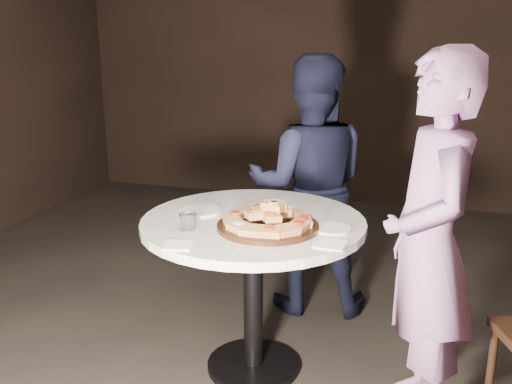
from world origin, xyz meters
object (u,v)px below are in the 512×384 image
Objects in this scene: chair_far at (321,212)px; diner_teal at (429,246)px; diner_navy at (309,186)px; water_glass at (188,222)px; focaccia_pile at (269,217)px; serving_board at (268,226)px; table at (253,248)px.

diner_teal reaches higher than chair_far.
diner_navy is 1.23m from diner_teal.
water_glass is 0.05× the size of diner_navy.
diner_teal reaches higher than focaccia_pile.
serving_board is 0.75m from diner_teal.
serving_board reaches higher than table.
water_glass is 1.12m from diner_teal.
diner_navy is (0.01, 0.94, -0.09)m from focaccia_pile.
serving_board is at bearing 19.89° from water_glass.
diner_teal reaches higher than water_glass.
serving_board is 5.64× the size of water_glass.
focaccia_pile is 1.46m from chair_far.
chair_far is at bearing 89.39° from serving_board.
serving_board is (0.11, -0.12, 0.17)m from table.
table is at bearing 133.39° from serving_board.
serving_board is at bearing 86.95° from chair_far.
table is 2.88× the size of serving_board.
focaccia_pile is (0.00, 0.00, 0.04)m from serving_board.
diner_navy reaches higher than chair_far.
diner_navy is (0.37, 1.08, -0.07)m from water_glass.
water_glass is at bearing 60.15° from diner_navy.
diner_teal is (0.75, -0.04, -0.00)m from serving_board.
focaccia_pile is at bearing 87.07° from chair_far.
diner_teal is (0.74, -0.99, 0.04)m from diner_navy.
table is at bearing 82.07° from chair_far.
focaccia_pile is 0.50× the size of chair_far.
diner_navy is at bearing 89.33° from serving_board.
serving_board is at bearing 78.58° from diner_navy.
focaccia_pile is 0.26× the size of diner_teal.
diner_navy is at bearing 87.06° from chair_far.
table is 0.86× the size of diner_navy.
table is 0.85m from diner_navy.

